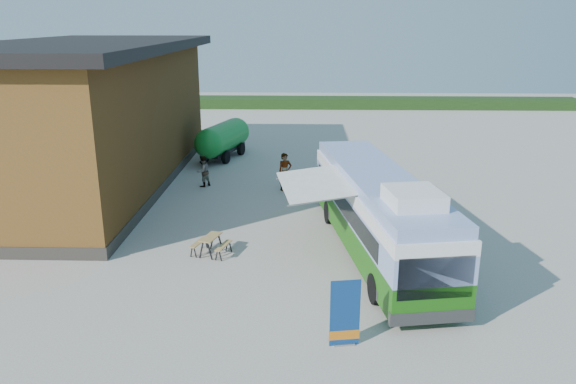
{
  "coord_description": "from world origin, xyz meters",
  "views": [
    {
      "loc": [
        0.8,
        -18.89,
        8.55
      ],
      "look_at": [
        0.1,
        4.28,
        1.4
      ],
      "focal_mm": 35.0,
      "sensor_mm": 36.0,
      "label": 1
    }
  ],
  "objects_px": {
    "bus": "(377,210)",
    "picnic_table": "(211,241)",
    "person_b": "(203,171)",
    "banner": "(345,319)",
    "slurry_tanker": "(223,138)",
    "person_a": "(285,172)"
  },
  "relations": [
    {
      "from": "bus",
      "to": "picnic_table",
      "type": "distance_m",
      "value": 6.37
    },
    {
      "from": "banner",
      "to": "slurry_tanker",
      "type": "distance_m",
      "value": 22.39
    },
    {
      "from": "person_a",
      "to": "slurry_tanker",
      "type": "xyz_separation_m",
      "value": [
        -4.2,
        6.92,
        0.33
      ]
    },
    {
      "from": "picnic_table",
      "to": "slurry_tanker",
      "type": "bearing_deg",
      "value": 112.45
    },
    {
      "from": "banner",
      "to": "slurry_tanker",
      "type": "xyz_separation_m",
      "value": [
        -6.33,
        21.47,
        0.52
      ]
    },
    {
      "from": "banner",
      "to": "person_a",
      "type": "xyz_separation_m",
      "value": [
        -2.13,
        14.55,
        0.19
      ]
    },
    {
      "from": "banner",
      "to": "slurry_tanker",
      "type": "relative_size",
      "value": 0.33
    },
    {
      "from": "banner",
      "to": "picnic_table",
      "type": "xyz_separation_m",
      "value": [
        -4.64,
        6.08,
        -0.26
      ]
    },
    {
      "from": "bus",
      "to": "picnic_table",
      "type": "relative_size",
      "value": 7.89
    },
    {
      "from": "banner",
      "to": "slurry_tanker",
      "type": "bearing_deg",
      "value": 97.27
    },
    {
      "from": "banner",
      "to": "person_b",
      "type": "distance_m",
      "value": 16.45
    },
    {
      "from": "picnic_table",
      "to": "person_a",
      "type": "height_order",
      "value": "person_a"
    },
    {
      "from": "person_a",
      "to": "slurry_tanker",
      "type": "relative_size",
      "value": 0.33
    },
    {
      "from": "person_a",
      "to": "person_b",
      "type": "distance_m",
      "value": 4.42
    },
    {
      "from": "person_a",
      "to": "person_b",
      "type": "height_order",
      "value": "person_a"
    },
    {
      "from": "bus",
      "to": "picnic_table",
      "type": "height_order",
      "value": "bus"
    },
    {
      "from": "bus",
      "to": "slurry_tanker",
      "type": "relative_size",
      "value": 2.01
    },
    {
      "from": "banner",
      "to": "person_a",
      "type": "relative_size",
      "value": 0.99
    },
    {
      "from": "person_a",
      "to": "person_b",
      "type": "xyz_separation_m",
      "value": [
        -4.39,
        0.56,
        -0.16
      ]
    },
    {
      "from": "banner",
      "to": "picnic_table",
      "type": "height_order",
      "value": "banner"
    },
    {
      "from": "banner",
      "to": "person_b",
      "type": "height_order",
      "value": "banner"
    },
    {
      "from": "person_b",
      "to": "picnic_table",
      "type": "bearing_deg",
      "value": 52.22
    }
  ]
}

